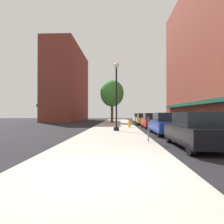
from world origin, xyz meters
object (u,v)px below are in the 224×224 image
at_px(fire_hydrant, 129,124).
at_px(car_white, 139,118).
at_px(car_blue, 165,124).
at_px(tree_near, 112,93).
at_px(parking_meter_near, 148,126).
at_px(car_yellow, 143,119).
at_px(car_red, 151,121).
at_px(car_black, 195,131).
at_px(lamppost, 116,95).

distance_m(fire_hydrant, car_white, 14.24).
relative_size(car_blue, car_white, 1.00).
bearing_deg(car_blue, tree_near, 104.57).
bearing_deg(parking_meter_near, car_blue, 66.14).
bearing_deg(parking_meter_near, car_white, 85.46).
height_order(car_blue, car_yellow, same).
relative_size(car_blue, car_red, 1.00).
bearing_deg(car_blue, car_black, -91.46).
height_order(fire_hydrant, car_yellow, car_yellow).
bearing_deg(car_black, parking_meter_near, 149.13).
bearing_deg(car_black, car_white, 92.21).
height_order(fire_hydrant, tree_near, tree_near).
xyz_separation_m(car_red, car_yellow, (0.00, 7.17, 0.00)).
relative_size(lamppost, parking_meter_near, 4.50).
bearing_deg(tree_near, fire_hydrant, -77.41).
bearing_deg(car_yellow, fire_hydrant, -105.75).
relative_size(parking_meter_near, car_yellow, 0.30).
distance_m(lamppost, car_yellow, 12.45).
bearing_deg(car_black, car_blue, 92.21).
height_order(lamppost, car_black, lamppost).
distance_m(fire_hydrant, car_yellow, 7.82).
height_order(tree_near, car_red, tree_near).
distance_m(parking_meter_near, car_white, 24.62).
height_order(lamppost, parking_meter_near, lamppost).
distance_m(parking_meter_near, car_red, 10.96).
bearing_deg(car_black, fire_hydrant, 103.77).
xyz_separation_m(car_black, car_red, (0.00, 12.05, 0.00)).
bearing_deg(car_white, tree_near, -141.63).
bearing_deg(car_yellow, parking_meter_near, -93.99).
relative_size(fire_hydrant, car_white, 0.18).
height_order(tree_near, car_blue, tree_near).
relative_size(lamppost, car_black, 1.37).
distance_m(fire_hydrant, car_black, 12.03).
xyz_separation_m(car_black, car_yellow, (0.00, 19.22, 0.00)).
relative_size(lamppost, car_blue, 1.37).
bearing_deg(car_yellow, car_white, 92.21).
xyz_separation_m(lamppost, car_white, (3.75, 18.23, -2.39)).
relative_size(fire_hydrant, parking_meter_near, 0.60).
bearing_deg(car_red, lamppost, -129.30).
distance_m(car_red, car_yellow, 7.17).
bearing_deg(fire_hydrant, car_red, 6.47).
bearing_deg(parking_meter_near, tree_near, 97.55).
distance_m(car_black, car_yellow, 19.22).
relative_size(lamppost, car_yellow, 1.37).
xyz_separation_m(fire_hydrant, parking_meter_near, (0.46, -10.51, 0.43)).
bearing_deg(car_black, tree_near, 104.25).
height_order(parking_meter_near, car_red, car_red).
bearing_deg(lamppost, fire_hydrant, 72.31).
distance_m(lamppost, fire_hydrant, 5.16).
bearing_deg(fire_hydrant, car_blue, -68.44).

